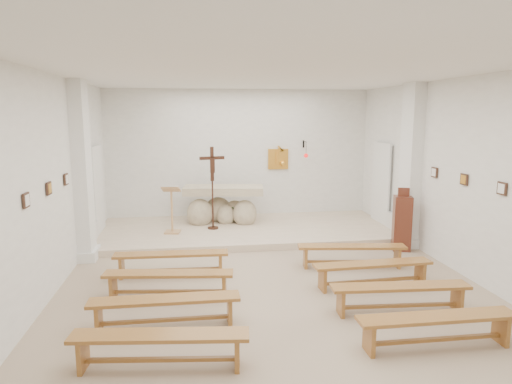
{
  "coord_description": "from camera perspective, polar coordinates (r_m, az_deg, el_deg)",
  "views": [
    {
      "loc": [
        -1.26,
        -7.14,
        2.86
      ],
      "look_at": [
        -0.03,
        1.6,
        1.34
      ],
      "focal_mm": 32.0,
      "sensor_mm": 36.0,
      "label": 1
    }
  ],
  "objects": [
    {
      "name": "ceiling",
      "position": [
        7.28,
        2.06,
        14.72
      ],
      "size": [
        7.0,
        10.0,
        0.02
      ],
      "primitive_type": "cube",
      "color": "silver",
      "rests_on": "wall_back"
    },
    {
      "name": "crucifix_stand",
      "position": [
        10.76,
        -5.48,
        1.27
      ],
      "size": [
        0.59,
        0.26,
        1.96
      ],
      "rotation": [
        0.0,
        0.0,
        0.21
      ],
      "color": "#391A12",
      "rests_on": "sanctuary_platform"
    },
    {
      "name": "ground",
      "position": [
        7.8,
        1.9,
        -11.76
      ],
      "size": [
        7.0,
        10.0,
        0.0
      ],
      "primitive_type": "cube",
      "color": "tan",
      "rests_on": "ground"
    },
    {
      "name": "pilaster_right",
      "position": [
        10.31,
        18.76,
        3.06
      ],
      "size": [
        0.26,
        0.55,
        3.5
      ],
      "primitive_type": "cube",
      "color": "white",
      "rests_on": "ground"
    },
    {
      "name": "sanctuary_platform",
      "position": [
        11.07,
        -1.22,
        -4.81
      ],
      "size": [
        6.98,
        3.0,
        0.15
      ],
      "primitive_type": "cube",
      "color": "beige",
      "rests_on": "ground"
    },
    {
      "name": "bench_right_third",
      "position": [
        7.05,
        17.56,
        -11.83
      ],
      "size": [
        2.03,
        0.44,
        0.43
      ],
      "rotation": [
        0.0,
        0.0,
        -0.06
      ],
      "color": "#9E622E",
      "rests_on": "ground"
    },
    {
      "name": "bench_left_front",
      "position": [
        8.32,
        -10.54,
        -8.18
      ],
      "size": [
        2.02,
        0.39,
        0.43
      ],
      "rotation": [
        0.0,
        0.0,
        -0.04
      ],
      "color": "#9E622E",
      "rests_on": "ground"
    },
    {
      "name": "potted_plant",
      "position": [
        11.54,
        -1.98,
        -2.46
      ],
      "size": [
        0.5,
        0.44,
        0.54
      ],
      "primitive_type": "imported",
      "rotation": [
        0.0,
        0.0,
        0.04
      ],
      "color": "#255321",
      "rests_on": "sanctuary_platform"
    },
    {
      "name": "pilaster_left",
      "position": [
        9.45,
        -20.87,
        2.37
      ],
      "size": [
        0.26,
        0.55,
        3.5
      ],
      "primitive_type": "cube",
      "color": "white",
      "rests_on": "ground"
    },
    {
      "name": "sanctuary_lamp",
      "position": [
        12.27,
        6.23,
        4.79
      ],
      "size": [
        0.11,
        0.36,
        0.44
      ],
      "color": "black",
      "rests_on": "wall_back"
    },
    {
      "name": "station_frame_left_front",
      "position": [
        6.81,
        -26.8,
        -0.93
      ],
      "size": [
        0.03,
        0.2,
        0.2
      ],
      "primitive_type": "cube",
      "color": "#3B241A",
      "rests_on": "wall_left"
    },
    {
      "name": "altar",
      "position": [
        11.49,
        -4.17,
        -1.91
      ],
      "size": [
        2.05,
        1.02,
        1.02
      ],
      "rotation": [
        0.0,
        0.0,
        -0.13
      ],
      "color": "beige",
      "rests_on": "sanctuary_platform"
    },
    {
      "name": "gold_wall_relief",
      "position": [
        12.38,
        2.78,
        4.14
      ],
      "size": [
        0.55,
        0.04,
        0.55
      ],
      "primitive_type": "cube",
      "color": "gold",
      "rests_on": "wall_back"
    },
    {
      "name": "wall_left",
      "position": [
        7.56,
        -25.05,
        0.4
      ],
      "size": [
        0.02,
        10.0,
        3.5
      ],
      "primitive_type": "cube",
      "color": "white",
      "rests_on": "ground"
    },
    {
      "name": "bench_right_fourth",
      "position": [
        6.23,
        21.69,
        -15.04
      ],
      "size": [
        2.01,
        0.32,
        0.43
      ],
      "rotation": [
        0.0,
        0.0,
        0.0
      ],
      "color": "#9E622E",
      "rests_on": "ground"
    },
    {
      "name": "station_frame_right_mid",
      "position": [
        8.81,
        24.57,
        1.44
      ],
      "size": [
        0.03,
        0.2,
        0.2
      ],
      "primitive_type": "cube",
      "color": "#3B241A",
      "rests_on": "wall_right"
    },
    {
      "name": "lectern",
      "position": [
        10.6,
        -10.5,
        -2.13
      ],
      "size": [
        0.45,
        0.39,
        1.13
      ],
      "rotation": [
        0.0,
        0.0,
        -0.15
      ],
      "color": "tan",
      "rests_on": "sanctuary_platform"
    },
    {
      "name": "radiator_left",
      "position": [
        10.4,
        -19.86,
        -5.25
      ],
      "size": [
        0.1,
        0.85,
        0.52
      ],
      "primitive_type": "cube",
      "color": "silver",
      "rests_on": "ground"
    },
    {
      "name": "station_frame_right_rear",
      "position": [
        9.66,
        21.4,
        2.31
      ],
      "size": [
        0.03,
        0.2,
        0.2
      ],
      "primitive_type": "cube",
      "color": "#3B241A",
      "rests_on": "wall_right"
    },
    {
      "name": "bench_left_fourth",
      "position": [
        5.51,
        -11.91,
        -17.92
      ],
      "size": [
        2.03,
        0.55,
        0.43
      ],
      "rotation": [
        0.0,
        0.0,
        -0.11
      ],
      "color": "#9E622E",
      "rests_on": "ground"
    },
    {
      "name": "station_frame_left_rear",
      "position": [
        8.7,
        -22.65,
        1.48
      ],
      "size": [
        0.03,
        0.2,
        0.2
      ],
      "primitive_type": "cube",
      "color": "#3B241A",
      "rests_on": "wall_left"
    },
    {
      "name": "radiator_right",
      "position": [
        11.21,
        17.02,
        -4.04
      ],
      "size": [
        0.1,
        0.85,
        0.52
      ],
      "primitive_type": "cube",
      "color": "silver",
      "rests_on": "ground"
    },
    {
      "name": "wall_right",
      "position": [
        8.65,
        25.4,
        1.44
      ],
      "size": [
        0.02,
        10.0,
        3.5
      ],
      "primitive_type": "cube",
      "color": "white",
      "rests_on": "ground"
    },
    {
      "name": "bench_left_third",
      "position": [
        6.42,
        -11.31,
        -13.73
      ],
      "size": [
        2.01,
        0.33,
        0.43
      ],
      "rotation": [
        0.0,
        0.0,
        -0.0
      ],
      "color": "#9E622E",
      "rests_on": "ground"
    },
    {
      "name": "station_frame_right_front",
      "position": [
        8.0,
        28.39,
        0.39
      ],
      "size": [
        0.03,
        0.2,
        0.2
      ],
      "primitive_type": "cube",
      "color": "#3B241A",
      "rests_on": "wall_right"
    },
    {
      "name": "bench_right_second",
      "position": [
        7.92,
        14.37,
        -9.27
      ],
      "size": [
        2.02,
        0.41,
        0.43
      ],
      "rotation": [
        0.0,
        0.0,
        0.04
      ],
      "color": "#9E622E",
      "rests_on": "ground"
    },
    {
      "name": "bench_right_front",
      "position": [
        8.82,
        11.86,
        -7.2
      ],
      "size": [
        2.04,
        0.58,
        0.43
      ],
      "rotation": [
        0.0,
        0.0,
        -0.13
      ],
      "color": "#9E622E",
      "rests_on": "ground"
    },
    {
      "name": "station_frame_left_mid",
      "position": [
        7.75,
        -24.47,
        0.42
      ],
      "size": [
        0.03,
        0.2,
        0.2
      ],
      "primitive_type": "cube",
      "color": "#3B241A",
      "rests_on": "wall_left"
    },
    {
      "name": "donation_pedestal",
      "position": [
        10.12,
        17.78,
        -3.68
      ],
      "size": [
        0.45,
        0.45,
        1.34
      ],
      "rotation": [
        0.0,
        0.0,
        -0.29
      ],
      "color": "#5E2C1A",
      "rests_on": "ground"
    },
    {
      "name": "bench_left_second",
      "position": [
        7.37,
        -10.87,
        -10.6
      ],
      "size": [
        2.03,
        0.56,
        0.43
      ],
      "rotation": [
        0.0,
        0.0,
        -0.12
      ],
      "color": "#9E622E",
      "rests_on": "ground"
    },
    {
      "name": "wall_back",
      "position": [
        12.25,
        -2.09,
        4.55
      ],
      "size": [
        7.0,
        0.02,
        3.5
      ],
      "primitive_type": "cube",
      "color": "white",
      "rests_on": "ground"
    }
  ]
}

